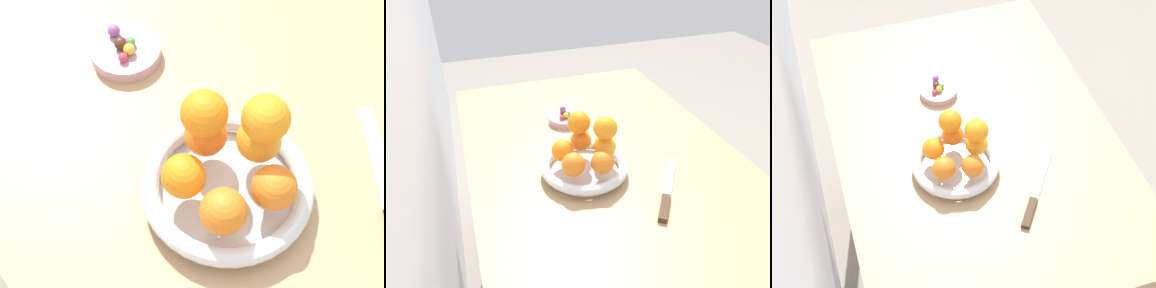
# 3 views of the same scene
# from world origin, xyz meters

# --- Properties ---
(dining_table) EXTENTS (1.10, 0.76, 0.74)m
(dining_table) POSITION_xyz_m (0.00, 0.00, 0.65)
(dining_table) COLOR tan
(dining_table) RESTS_ON ground_plane
(fruit_bowl) EXTENTS (0.23, 0.23, 0.04)m
(fruit_bowl) POSITION_xyz_m (-0.10, 0.08, 0.76)
(fruit_bowl) COLOR silver
(fruit_bowl) RESTS_ON dining_table
(candy_dish) EXTENTS (0.11, 0.11, 0.02)m
(candy_dish) POSITION_xyz_m (0.19, 0.05, 0.75)
(candy_dish) COLOR #B28C99
(candy_dish) RESTS_ON dining_table
(orange_0) EXTENTS (0.06, 0.06, 0.06)m
(orange_0) POSITION_xyz_m (-0.04, 0.07, 0.81)
(orange_0) COLOR orange
(orange_0) RESTS_ON fruit_bowl
(orange_1) EXTENTS (0.06, 0.06, 0.06)m
(orange_1) POSITION_xyz_m (-0.07, 0.13, 0.81)
(orange_1) COLOR orange
(orange_1) RESTS_ON fruit_bowl
(orange_2) EXTENTS (0.06, 0.06, 0.06)m
(orange_2) POSITION_xyz_m (-0.14, 0.13, 0.81)
(orange_2) COLOR orange
(orange_2) RESTS_ON fruit_bowl
(orange_3) EXTENTS (0.06, 0.06, 0.06)m
(orange_3) POSITION_xyz_m (-0.16, 0.05, 0.81)
(orange_3) COLOR orange
(orange_3) RESTS_ON fruit_bowl
(orange_4) EXTENTS (0.06, 0.06, 0.06)m
(orange_4) POSITION_xyz_m (-0.09, 0.02, 0.81)
(orange_4) COLOR orange
(orange_4) RESTS_ON fruit_bowl
(orange_5) EXTENTS (0.06, 0.06, 0.06)m
(orange_5) POSITION_xyz_m (-0.10, 0.03, 0.87)
(orange_5) COLOR orange
(orange_5) RESTS_ON orange_4
(orange_6) EXTENTS (0.06, 0.06, 0.06)m
(orange_6) POSITION_xyz_m (-0.05, 0.08, 0.87)
(orange_6) COLOR orange
(orange_6) RESTS_ON orange_0
(candy_ball_0) EXTENTS (0.02, 0.02, 0.02)m
(candy_ball_0) POSITION_xyz_m (0.22, 0.05, 0.77)
(candy_ball_0) COLOR #8C4C99
(candy_ball_0) RESTS_ON candy_dish
(candy_ball_1) EXTENTS (0.01, 0.01, 0.01)m
(candy_ball_1) POSITION_xyz_m (0.17, 0.07, 0.77)
(candy_ball_1) COLOR #C6384C
(candy_ball_1) RESTS_ON candy_dish
(candy_ball_2) EXTENTS (0.02, 0.02, 0.02)m
(candy_ball_2) POSITION_xyz_m (0.19, 0.05, 0.77)
(candy_ball_2) COLOR #8C4C99
(candy_ball_2) RESTS_ON candy_dish
(candy_ball_3) EXTENTS (0.02, 0.02, 0.02)m
(candy_ball_3) POSITION_xyz_m (0.17, 0.05, 0.77)
(candy_ball_3) COLOR gold
(candy_ball_3) RESTS_ON candy_dish
(candy_ball_4) EXTENTS (0.02, 0.02, 0.02)m
(candy_ball_4) POSITION_xyz_m (0.19, 0.04, 0.77)
(candy_ball_4) COLOR #4C9947
(candy_ball_4) RESTS_ON candy_dish
(candy_ball_5) EXTENTS (0.02, 0.02, 0.02)m
(candy_ball_5) POSITION_xyz_m (0.19, 0.05, 0.77)
(candy_ball_5) COLOR #472819
(candy_ball_5) RESTS_ON candy_dish
(knife) EXTENTS (0.22, 0.17, 0.01)m
(knife) POSITION_xyz_m (-0.24, -0.09, 0.75)
(knife) COLOR #3F2819
(knife) RESTS_ON dining_table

